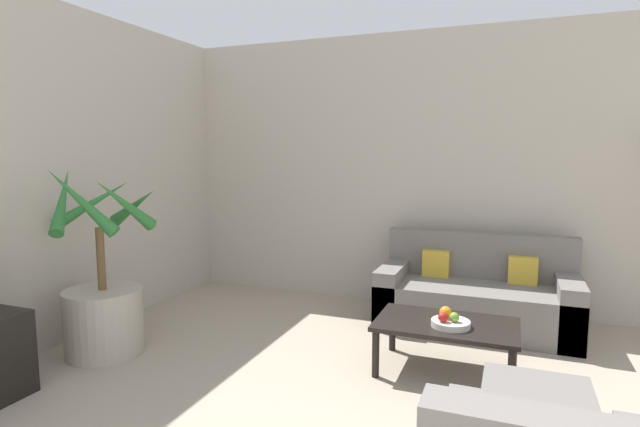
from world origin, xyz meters
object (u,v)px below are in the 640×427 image
object	(u,v)px
apple_green	(454,317)
sofa_loveseat	(476,297)
apple_red	(443,317)
potted_palm	(103,302)
fruit_bowl	(451,323)
orange_fruit	(446,312)
coffee_table	(446,328)
ottoman	(536,421)

from	to	relation	value
apple_green	sofa_loveseat	bearing A→B (deg)	86.75
sofa_loveseat	apple_red	world-z (taller)	sofa_loveseat
potted_palm	apple_green	world-z (taller)	potted_palm
sofa_loveseat	fruit_bowl	distance (m)	1.13
sofa_loveseat	fruit_bowl	xyz separation A→B (m)	(-0.09, -1.12, 0.11)
apple_red	orange_fruit	world-z (taller)	orange_fruit
coffee_table	apple_red	distance (m)	0.18
apple_red	orange_fruit	xyz separation A→B (m)	(0.01, 0.09, 0.01)
coffee_table	apple_green	xyz separation A→B (m)	(0.06, -0.10, 0.12)
orange_fruit	apple_red	bearing A→B (deg)	-93.66
fruit_bowl	apple_red	bearing A→B (deg)	-131.02
coffee_table	potted_palm	bearing A→B (deg)	-166.36
apple_red	apple_green	xyz separation A→B (m)	(0.07, 0.03, -0.00)
coffee_table	fruit_bowl	world-z (taller)	fruit_bowl
sofa_loveseat	apple_green	bearing A→B (deg)	-93.25
sofa_loveseat	apple_green	world-z (taller)	sofa_loveseat
sofa_loveseat	potted_palm	bearing A→B (deg)	-147.70
sofa_loveseat	ottoman	bearing A→B (deg)	-77.16
fruit_bowl	orange_fruit	bearing A→B (deg)	138.81
apple_green	ottoman	size ratio (longest dim) A/B	0.12
ottoman	sofa_loveseat	bearing A→B (deg)	102.84
sofa_loveseat	apple_red	xyz separation A→B (m)	(-0.13, -1.17, 0.17)
apple_red	ottoman	bearing A→B (deg)	-50.77
apple_red	apple_green	distance (m)	0.08
fruit_bowl	ottoman	world-z (taller)	fruit_bowl
ottoman	fruit_bowl	bearing A→B (deg)	124.89
potted_palm	apple_red	bearing A→B (deg)	10.83
fruit_bowl	orange_fruit	size ratio (longest dim) A/B	3.16
fruit_bowl	ottoman	size ratio (longest dim) A/B	0.49
fruit_bowl	apple_green	distance (m)	0.06
fruit_bowl	apple_green	bearing A→B (deg)	-40.95
potted_palm	sofa_loveseat	distance (m)	3.08
apple_red	coffee_table	bearing A→B (deg)	86.62
coffee_table	ottoman	bearing A→B (deg)	-55.86
ottoman	orange_fruit	bearing A→B (deg)	125.66
fruit_bowl	apple_red	xyz separation A→B (m)	(-0.05, -0.05, 0.05)
coffee_table	apple_red	xyz separation A→B (m)	(-0.01, -0.13, 0.12)
potted_palm	ottoman	distance (m)	3.04
potted_palm	sofa_loveseat	xyz separation A→B (m)	(2.60, 1.64, -0.13)
potted_palm	sofa_loveseat	world-z (taller)	potted_palm
apple_green	orange_fruit	distance (m)	0.09
potted_palm	ottoman	xyz separation A→B (m)	(3.02, -0.21, -0.23)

